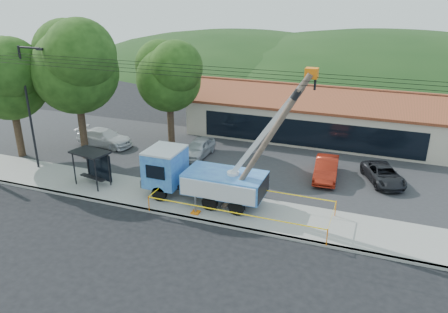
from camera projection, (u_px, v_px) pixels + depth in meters
ground at (178, 239)px, 23.60m from camera, size 120.00×120.00×0.00m
curb at (194, 219)px, 25.40m from camera, size 60.00×0.25×0.15m
sidewalk at (206, 205)px, 27.05m from camera, size 60.00×4.00×0.15m
parking_lot at (246, 160)px, 34.02m from camera, size 60.00×12.00×0.10m
strip_mall at (317, 116)px, 38.97m from camera, size 22.50×8.53×4.67m
streetlight at (30, 100)px, 30.54m from camera, size 2.13×0.22×9.00m
tree_west_near at (74, 62)px, 31.75m from camera, size 7.56×6.72×10.80m
tree_west_far at (8, 75)px, 32.45m from camera, size 6.84×6.08×9.48m
tree_lot at (168, 73)px, 34.93m from camera, size 6.30×5.60×8.94m
hill_west at (241, 63)px, 76.38m from camera, size 78.40×56.00×28.00m
hill_center at (392, 73)px, 68.15m from camera, size 89.60×64.00×32.00m
utility_truck at (201, 175)px, 27.06m from camera, size 10.39×4.11×8.70m
leaning_pole at (268, 140)px, 24.09m from camera, size 4.98×1.80×8.60m
bus_shelter at (93, 160)px, 29.14m from camera, size 2.75×2.00×2.40m
caution_tape at (241, 202)px, 25.65m from camera, size 10.56×3.39×0.98m
car_silver at (199, 157)px, 34.72m from camera, size 1.63×4.05×1.38m
car_red at (325, 179)px, 30.80m from camera, size 1.85×4.48×1.44m
car_white at (105, 147)px, 37.00m from camera, size 4.97×2.21×1.42m
car_dark at (382, 184)px, 30.13m from camera, size 3.50×4.70×1.19m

